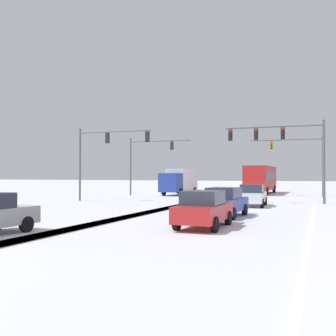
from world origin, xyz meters
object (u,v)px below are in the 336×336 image
traffic_signal_far_right (301,154)px  box_truck_delivery (179,181)px  bus_oncoming (261,178)px  traffic_signal_near_left (104,148)px  car_blue_second (224,202)px  car_white_lead (252,195)px  car_red_third (204,209)px  traffic_signal_far_left (147,156)px  traffic_signal_near_right (282,143)px

traffic_signal_far_right → box_truck_delivery: traffic_signal_far_right is taller
bus_oncoming → box_truck_delivery: bearing=-145.9°
traffic_signal_near_left → car_blue_second: traffic_signal_near_left is taller
car_white_lead → car_red_third: same height
car_white_lead → bus_oncoming: (-2.15, 19.85, 1.18)m
traffic_signal_far_right → bus_oncoming: traffic_signal_far_right is taller
traffic_signal_far_left → box_truck_delivery: traffic_signal_far_left is taller
car_red_third → car_blue_second: bearing=91.9°
traffic_signal_near_left → box_truck_delivery: traffic_signal_near_left is taller
car_blue_second → car_white_lead: bearing=87.9°
box_truck_delivery → car_white_lead: bearing=-52.4°
traffic_signal_near_left → bus_oncoming: (10.93, 19.05, -2.69)m
car_blue_second → box_truck_delivery: 24.18m
traffic_signal_far_right → car_blue_second: bearing=-97.9°
traffic_signal_near_right → car_blue_second: 11.22m
traffic_signal_near_left → traffic_signal_far_right: bearing=40.9°
car_white_lead → car_blue_second: bearing=-92.1°
car_white_lead → box_truck_delivery: box_truck_delivery is taller
traffic_signal_near_right → traffic_signal_far_right: 12.10m
car_blue_second → car_red_third: size_ratio=1.02×
traffic_signal_near_left → car_white_lead: 13.66m
car_blue_second → bus_oncoming: 27.71m
traffic_signal_far_right → box_truck_delivery: (-13.57, -0.53, -2.88)m
traffic_signal_far_left → traffic_signal_far_right: (16.27, 3.77, 0.02)m
traffic_signal_far_left → traffic_signal_far_right: bearing=13.0°
traffic_signal_far_left → car_blue_second: 23.05m
traffic_signal_near_right → traffic_signal_far_left: bearing=151.7°
traffic_signal_near_right → car_red_third: traffic_signal_near_right is taller
traffic_signal_far_left → traffic_signal_far_right: size_ratio=0.96×
traffic_signal_near_left → car_red_third: size_ratio=1.70×
traffic_signal_far_right → bus_oncoming: (-4.94, 5.32, -2.52)m
traffic_signal_near_left → car_white_lead: traffic_signal_near_left is taller
traffic_signal_far_left → car_white_lead: size_ratio=1.72×
traffic_signal_near_left → traffic_signal_near_right: 15.09m
bus_oncoming → car_blue_second: bearing=-86.1°
car_red_third → bus_oncoming: bearing=93.6°
traffic_signal_near_left → car_red_third: (12.94, -13.18, -3.87)m
bus_oncoming → box_truck_delivery: (-8.63, -5.85, -0.36)m
traffic_signal_far_left → box_truck_delivery: bearing=50.2°
traffic_signal_near_right → bus_oncoming: traffic_signal_near_right is taller
car_red_third → traffic_signal_near_right: bearing=82.1°
car_red_third → car_white_lead: bearing=89.4°
traffic_signal_far_right → car_red_third: traffic_signal_far_right is taller
traffic_signal_far_right → car_red_third: bearing=-96.2°
traffic_signal_near_left → traffic_signal_far_right: 20.99m
traffic_signal_far_right → car_white_lead: bearing=-100.9°
traffic_signal_near_left → box_truck_delivery: 13.75m
traffic_signal_far_right → box_truck_delivery: 13.88m
traffic_signal_near_right → bus_oncoming: size_ratio=0.68×
traffic_signal_near_right → box_truck_delivery: bearing=137.7°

